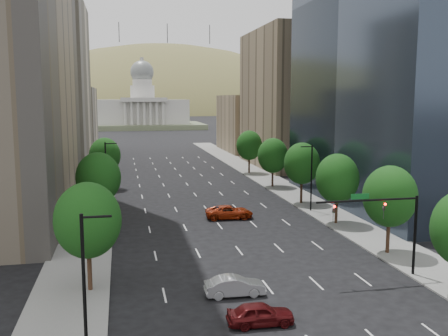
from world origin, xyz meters
TOP-DOWN VIEW (x-y plane):
  - sidewalk_left at (-15.50, 60.00)m, footprint 6.00×200.00m
  - sidewalk_right at (15.50, 60.00)m, footprint 6.00×200.00m
  - midrise_cream_left at (-25.00, 103.00)m, footprint 14.00×30.00m
  - filler_left at (-25.00, 136.00)m, footprint 14.00×26.00m
  - parking_tan_right at (25.00, 100.00)m, footprint 14.00×30.00m
  - filler_right at (25.00, 133.00)m, footprint 14.00×26.00m
  - tree_right_1 at (14.00, 36.00)m, footprint 5.20×5.20m
  - tree_right_2 at (14.00, 48.00)m, footprint 5.20×5.20m
  - tree_right_3 at (14.00, 60.00)m, footprint 5.20×5.20m
  - tree_right_4 at (14.00, 74.00)m, footprint 5.20×5.20m
  - tree_right_5 at (14.00, 90.00)m, footprint 5.20×5.20m
  - tree_left_0 at (-14.00, 32.00)m, footprint 5.20×5.20m
  - tree_left_1 at (-14.00, 52.00)m, footprint 5.20×5.20m
  - tree_left_2 at (-14.00, 78.00)m, footprint 5.20×5.20m
  - streetlight_rn at (13.44, 55.00)m, footprint 1.70×0.20m
  - streetlight_ls at (-13.44, 20.00)m, footprint 1.70×0.20m
  - streetlight_ln at (-13.44, 65.00)m, footprint 1.70×0.20m
  - traffic_signal at (10.53, 30.00)m, footprint 9.12×0.40m
  - capitol at (0.00, 249.71)m, footprint 60.00×40.00m
  - foothills at (34.67, 599.39)m, footprint 720.00×413.00m
  - car_maroon at (-2.44, 23.55)m, footprint 4.61×1.99m
  - car_silver at (-3.00, 28.81)m, footprint 4.71×1.70m
  - car_red_far at (1.91, 53.40)m, footprint 6.17×3.11m

SIDE VIEW (x-z plane):
  - foothills at x=34.67m, z-range -169.28..93.72m
  - sidewalk_left at x=-15.50m, z-range 0.00..0.15m
  - sidewalk_right at x=15.50m, z-range 0.00..0.15m
  - car_silver at x=-3.00m, z-range 0.00..1.55m
  - car_maroon at x=-2.44m, z-range 0.00..1.55m
  - car_red_far at x=1.91m, z-range 0.00..1.67m
  - streetlight_rn at x=13.44m, z-range 0.34..9.34m
  - streetlight_ls at x=-13.44m, z-range 0.34..9.34m
  - streetlight_ln at x=-13.44m, z-range 0.34..9.34m
  - traffic_signal at x=10.53m, z-range 1.49..8.86m
  - tree_right_4 at x=14.00m, z-range 1.23..9.69m
  - tree_right_2 at x=14.00m, z-range 1.30..9.91m
  - tree_left_2 at x=-14.00m, z-range 1.34..10.02m
  - tree_right_1 at x=14.00m, z-range 1.37..10.12m
  - tree_right_5 at x=14.00m, z-range 1.37..10.12m
  - tree_left_0 at x=-14.00m, z-range 1.37..10.12m
  - tree_right_3 at x=14.00m, z-range 1.44..10.34m
  - tree_left_1 at x=-14.00m, z-range 1.48..10.45m
  - filler_right at x=25.00m, z-range 0.00..16.00m
  - capitol at x=0.00m, z-range -9.02..26.18m
  - filler_left at x=-25.00m, z-range 0.00..18.00m
  - parking_tan_right at x=25.00m, z-range 0.00..30.00m
  - midrise_cream_left at x=-25.00m, z-range 0.00..35.00m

